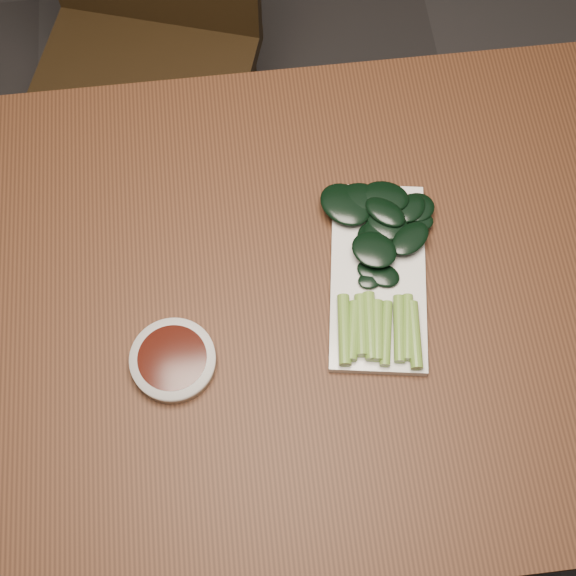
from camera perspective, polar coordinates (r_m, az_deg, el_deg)
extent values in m
plane|color=#312E2E|center=(1.84, -0.57, -9.90)|extent=(6.00, 6.00, 0.00)
cube|color=#402212|center=(1.15, -0.90, -1.22)|extent=(1.40, 0.80, 0.04)
cylinder|color=#402212|center=(1.77, 19.26, 6.56)|extent=(0.05, 0.05, 0.71)
cube|color=black|center=(1.73, -10.63, 13.16)|extent=(0.55, 0.55, 0.04)
cylinder|color=black|center=(1.89, -16.47, 5.09)|extent=(0.04, 0.04, 0.41)
cylinder|color=black|center=(1.79, -5.21, 3.24)|extent=(0.04, 0.04, 0.41)
cylinder|color=black|center=(2.07, -13.26, 14.20)|extent=(0.04, 0.04, 0.41)
cylinder|color=black|center=(1.98, -2.65, 12.90)|extent=(0.04, 0.04, 0.41)
cylinder|color=silver|center=(1.10, -8.16, -5.13)|extent=(0.12, 0.12, 0.02)
cylinder|color=#360C04|center=(1.09, -8.23, -4.95)|extent=(0.09, 0.09, 0.00)
cube|color=silver|center=(1.14, 6.40, 0.88)|extent=(0.18, 0.31, 0.01)
cylinder|color=olive|center=(1.09, 4.02, -2.98)|extent=(0.03, 0.10, 0.02)
cylinder|color=olive|center=(1.09, 4.66, -3.05)|extent=(0.03, 0.09, 0.02)
cylinder|color=olive|center=(1.10, 5.23, -2.64)|extent=(0.03, 0.09, 0.02)
cylinder|color=olive|center=(1.10, 5.86, -2.70)|extent=(0.03, 0.10, 0.02)
cylinder|color=olive|center=(1.10, 6.37, -3.01)|extent=(0.03, 0.09, 0.02)
cylinder|color=olive|center=(1.10, 6.99, -3.23)|extent=(0.03, 0.09, 0.01)
cylinder|color=olive|center=(1.10, 7.91, -2.88)|extent=(0.03, 0.10, 0.02)
cylinder|color=olive|center=(1.10, 8.51, -2.77)|extent=(0.03, 0.09, 0.02)
cylinder|color=olive|center=(1.10, 8.97, -3.33)|extent=(0.03, 0.10, 0.02)
ellipsoid|color=black|center=(1.15, 6.37, 3.57)|extent=(0.05, 0.08, 0.01)
ellipsoid|color=black|center=(1.14, 6.21, 3.05)|extent=(0.03, 0.04, 0.01)
ellipsoid|color=black|center=(1.18, 8.82, 5.24)|extent=(0.04, 0.05, 0.01)
ellipsoid|color=black|center=(1.17, 4.11, 5.95)|extent=(0.10, 0.10, 0.01)
ellipsoid|color=black|center=(1.18, 8.68, 5.66)|extent=(0.07, 0.07, 0.01)
ellipsoid|color=black|center=(1.18, 6.95, 6.48)|extent=(0.08, 0.07, 0.01)
ellipsoid|color=black|center=(1.16, 7.07, 4.69)|extent=(0.08, 0.08, 0.01)
ellipsoid|color=black|center=(1.16, 6.93, 5.41)|extent=(0.07, 0.07, 0.01)
ellipsoid|color=black|center=(1.18, 9.14, 5.70)|extent=(0.06, 0.06, 0.01)
ellipsoid|color=black|center=(1.17, 4.79, 6.31)|extent=(0.08, 0.07, 0.01)
ellipsoid|color=black|center=(1.15, 6.28, 3.65)|extent=(0.06, 0.06, 0.01)
ellipsoid|color=black|center=(1.18, 9.18, 4.59)|extent=(0.05, 0.04, 0.01)
ellipsoid|color=black|center=(1.13, 6.15, 2.73)|extent=(0.09, 0.08, 0.01)
ellipsoid|color=black|center=(1.15, 8.70, 3.51)|extent=(0.08, 0.07, 0.01)
ellipsoid|color=black|center=(1.13, 5.81, 0.52)|extent=(0.03, 0.03, 0.01)
ellipsoid|color=black|center=(1.13, 6.56, 0.95)|extent=(0.04, 0.05, 0.01)
ellipsoid|color=black|center=(1.13, 6.82, 0.90)|extent=(0.06, 0.05, 0.01)
ellipsoid|color=black|center=(1.13, 5.82, 1.22)|extent=(0.05, 0.05, 0.01)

